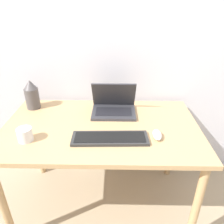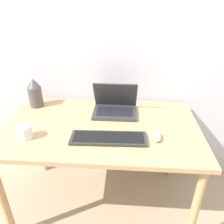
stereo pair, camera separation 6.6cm
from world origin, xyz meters
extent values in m
cube|color=silver|center=(0.00, 0.85, 1.25)|extent=(6.00, 0.05, 2.50)
cube|color=tan|center=(0.00, 0.39, 0.72)|extent=(1.31, 0.78, 0.03)
cylinder|color=tan|center=(-0.60, 0.06, 0.35)|extent=(0.05, 0.05, 0.71)
cylinder|color=tan|center=(0.60, 0.06, 0.35)|extent=(0.05, 0.05, 0.71)
cylinder|color=tan|center=(-0.60, 0.73, 0.35)|extent=(0.05, 0.05, 0.71)
cylinder|color=tan|center=(0.60, 0.73, 0.35)|extent=(0.05, 0.05, 0.71)
cube|color=#333338|center=(0.08, 0.56, 0.75)|extent=(0.32, 0.24, 0.02)
cube|color=black|center=(0.08, 0.55, 0.76)|extent=(0.26, 0.13, 0.00)
cube|color=#333338|center=(0.08, 0.62, 0.86)|extent=(0.32, 0.12, 0.22)
cube|color=black|center=(0.08, 0.63, 0.87)|extent=(0.28, 0.10, 0.18)
cube|color=#2D2D2D|center=(0.07, 0.23, 0.75)|extent=(0.46, 0.16, 0.02)
cube|color=black|center=(0.07, 0.23, 0.76)|extent=(0.43, 0.13, 0.00)
ellipsoid|color=white|center=(0.35, 0.25, 0.76)|extent=(0.05, 0.11, 0.04)
cylinder|color=#514C4C|center=(-0.54, 0.64, 0.82)|extent=(0.10, 0.10, 0.16)
cone|color=#514C4C|center=(-0.54, 0.64, 0.93)|extent=(0.10, 0.10, 0.07)
cylinder|color=white|center=(-0.44, 0.21, 0.78)|extent=(0.09, 0.09, 0.08)
camera|label=1|loc=(0.10, -0.86, 1.51)|focal=35.00mm
camera|label=2|loc=(0.16, -0.86, 1.51)|focal=35.00mm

